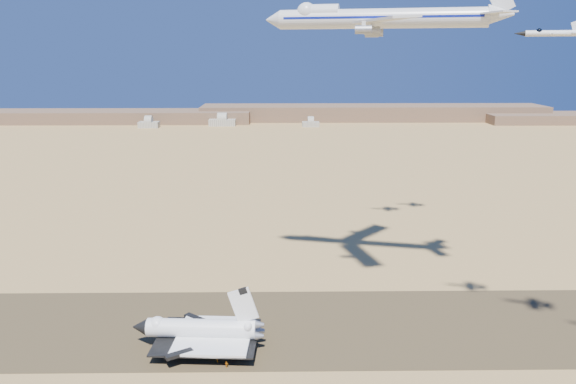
{
  "coord_description": "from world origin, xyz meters",
  "views": [
    {
      "loc": [
        5.61,
        -154.28,
        79.75
      ],
      "look_at": [
        7.91,
        8.0,
        39.69
      ],
      "focal_mm": 35.0,
      "sensor_mm": 36.0,
      "label": 1
    }
  ],
  "objects_px": {
    "crew_a": "(230,352)",
    "chase_jet_a": "(551,33)",
    "carrier_747": "(374,18)",
    "chase_jet_f": "(444,22)",
    "chase_jet_e": "(411,21)",
    "crew_b": "(217,359)",
    "crew_c": "(227,365)",
    "shuttle": "(200,331)"
  },
  "relations": [
    {
      "from": "crew_a",
      "to": "chase_jet_e",
      "type": "distance_m",
      "value": 145.93
    },
    {
      "from": "carrier_747",
      "to": "crew_b",
      "type": "bearing_deg",
      "value": -122.76
    },
    {
      "from": "carrier_747",
      "to": "crew_c",
      "type": "bearing_deg",
      "value": -119.36
    },
    {
      "from": "crew_b",
      "to": "crew_a",
      "type": "bearing_deg",
      "value": -78.48
    },
    {
      "from": "shuttle",
      "to": "crew_c",
      "type": "distance_m",
      "value": 14.35
    },
    {
      "from": "shuttle",
      "to": "chase_jet_a",
      "type": "xyz_separation_m",
      "value": [
        85.03,
        -9.04,
        79.49
      ]
    },
    {
      "from": "chase_jet_e",
      "to": "crew_a",
      "type": "bearing_deg",
      "value": -120.65
    },
    {
      "from": "chase_jet_e",
      "to": "chase_jet_a",
      "type": "bearing_deg",
      "value": -78.92
    },
    {
      "from": "chase_jet_a",
      "to": "crew_b",
      "type": "bearing_deg",
      "value": -166.99
    },
    {
      "from": "shuttle",
      "to": "chase_jet_e",
      "type": "bearing_deg",
      "value": 53.18
    },
    {
      "from": "chase_jet_f",
      "to": "crew_a",
      "type": "bearing_deg",
      "value": -116.72
    },
    {
      "from": "carrier_747",
      "to": "chase_jet_e",
      "type": "relative_size",
      "value": 4.67
    },
    {
      "from": "carrier_747",
      "to": "chase_jet_f",
      "type": "height_order",
      "value": "carrier_747"
    },
    {
      "from": "crew_b",
      "to": "chase_jet_e",
      "type": "distance_m",
      "value": 149.77
    },
    {
      "from": "carrier_747",
      "to": "crew_c",
      "type": "relative_size",
      "value": 42.14
    },
    {
      "from": "chase_jet_a",
      "to": "chase_jet_e",
      "type": "bearing_deg",
      "value": 109.67
    },
    {
      "from": "crew_b",
      "to": "carrier_747",
      "type": "bearing_deg",
      "value": -88.12
    },
    {
      "from": "chase_jet_a",
      "to": "chase_jet_f",
      "type": "bearing_deg",
      "value": 100.79
    },
    {
      "from": "chase_jet_e",
      "to": "chase_jet_f",
      "type": "height_order",
      "value": "chase_jet_e"
    },
    {
      "from": "shuttle",
      "to": "chase_jet_a",
      "type": "bearing_deg",
      "value": -2.69
    },
    {
      "from": "carrier_747",
      "to": "chase_jet_a",
      "type": "relative_size",
      "value": 5.05
    },
    {
      "from": "crew_a",
      "to": "crew_b",
      "type": "bearing_deg",
      "value": 154.75
    },
    {
      "from": "crew_a",
      "to": "chase_jet_e",
      "type": "relative_size",
      "value": 0.1
    },
    {
      "from": "crew_b",
      "to": "chase_jet_a",
      "type": "distance_m",
      "value": 115.26
    },
    {
      "from": "crew_c",
      "to": "crew_a",
      "type": "bearing_deg",
      "value": -69.51
    },
    {
      "from": "carrier_747",
      "to": "crew_a",
      "type": "distance_m",
      "value": 106.76
    },
    {
      "from": "crew_c",
      "to": "crew_b",
      "type": "bearing_deg",
      "value": -22.24
    },
    {
      "from": "shuttle",
      "to": "crew_b",
      "type": "distance_m",
      "value": 10.86
    },
    {
      "from": "shuttle",
      "to": "crew_b",
      "type": "relative_size",
      "value": 21.57
    },
    {
      "from": "crew_b",
      "to": "chase_jet_e",
      "type": "relative_size",
      "value": 0.11
    },
    {
      "from": "crew_b",
      "to": "crew_c",
      "type": "xyz_separation_m",
      "value": [
        2.67,
        -2.65,
        0.03
      ]
    },
    {
      "from": "crew_b",
      "to": "crew_c",
      "type": "distance_m",
      "value": 3.76
    },
    {
      "from": "chase_jet_a",
      "to": "crew_c",
      "type": "bearing_deg",
      "value": -165.03
    },
    {
      "from": "carrier_747",
      "to": "chase_jet_e",
      "type": "xyz_separation_m",
      "value": [
        23.41,
        52.42,
        2.24
      ]
    },
    {
      "from": "carrier_747",
      "to": "chase_jet_a",
      "type": "height_order",
      "value": "carrier_747"
    },
    {
      "from": "shuttle",
      "to": "chase_jet_f",
      "type": "xyz_separation_m",
      "value": [
        89.91,
        96.77,
        87.35
      ]
    },
    {
      "from": "crew_a",
      "to": "chase_jet_a",
      "type": "height_order",
      "value": "chase_jet_a"
    },
    {
      "from": "crew_c",
      "to": "chase_jet_a",
      "type": "bearing_deg",
      "value": -155.91
    },
    {
      "from": "crew_a",
      "to": "chase_jet_f",
      "type": "height_order",
      "value": "chase_jet_f"
    },
    {
      "from": "crew_a",
      "to": "chase_jet_a",
      "type": "xyz_separation_m",
      "value": [
        76.58,
        -4.55,
        83.5
      ]
    },
    {
      "from": "crew_a",
      "to": "crew_b",
      "type": "xyz_separation_m",
      "value": [
        -2.9,
        -3.96,
        0.03
      ]
    },
    {
      "from": "crew_c",
      "to": "chase_jet_e",
      "type": "bearing_deg",
      "value": -101.18
    }
  ]
}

